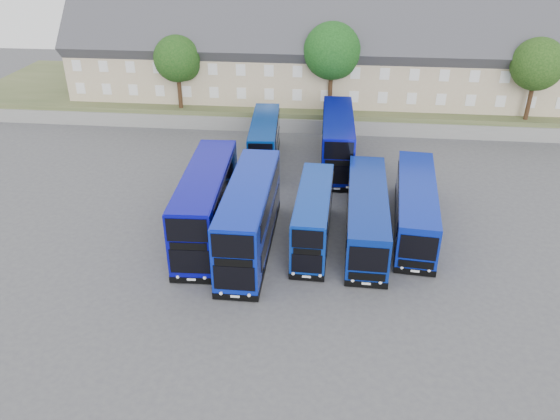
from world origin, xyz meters
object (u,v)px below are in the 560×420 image
(coach_east_a, at_px, (366,215))
(tree_mid, at_px, (333,53))
(dd_front_left, at_px, (207,205))
(dd_front_mid, at_px, (250,218))
(tree_east, at_px, (538,66))
(tree_west, at_px, (179,60))

(coach_east_a, relative_size, tree_mid, 1.40)
(dd_front_left, height_order, dd_front_mid, dd_front_left)
(coach_east_a, distance_m, tree_east, 28.05)
(dd_front_mid, xyz_separation_m, tree_mid, (4.88, 24.57, 5.68))
(dd_front_mid, height_order, coach_east_a, dd_front_mid)
(tree_mid, bearing_deg, dd_front_left, -109.52)
(dd_front_mid, xyz_separation_m, coach_east_a, (7.96, 2.43, -0.67))
(tree_west, bearing_deg, dd_front_left, -70.96)
(tree_west, relative_size, tree_mid, 0.83)
(dd_front_mid, relative_size, tree_mid, 1.33)
(coach_east_a, height_order, tree_mid, tree_mid)
(coach_east_a, relative_size, tree_east, 1.58)
(tree_east, bearing_deg, dd_front_left, -141.27)
(dd_front_left, bearing_deg, coach_east_a, 2.23)
(dd_front_mid, relative_size, tree_east, 1.50)
(dd_front_left, xyz_separation_m, tree_west, (-7.81, 22.62, 4.64))
(tree_west, distance_m, tree_east, 36.00)
(tree_east, bearing_deg, dd_front_mid, -135.95)
(tree_mid, xyz_separation_m, tree_east, (20.00, -0.50, -0.68))
(dd_front_mid, xyz_separation_m, tree_east, (24.88, 24.07, 5.00))
(dd_front_left, distance_m, tree_west, 24.37)
(dd_front_mid, distance_m, tree_west, 26.92)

